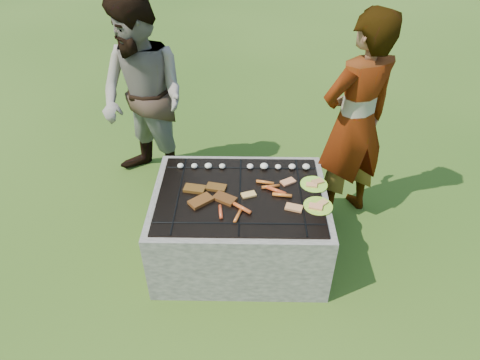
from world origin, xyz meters
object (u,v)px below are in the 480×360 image
Objects in this scene: plate_far at (314,184)px; bystander at (144,99)px; fire_pit at (240,226)px; plate_near at (318,206)px; cook at (355,123)px.

plate_far is 1.67m from bystander.
fire_pit is 4.87× the size of plate_near.
bystander is (-1.42, 0.83, 0.28)m from plate_far.
bystander reaches higher than plate_far.
plate_far is 0.91× the size of plate_near.
bystander is at bearing 142.78° from plate_near.
cook reaches higher than bystander.
fire_pit is 1.22m from cook.
cook reaches higher than fire_pit.
bystander is (-1.42, 1.08, 0.28)m from plate_near.
plate_far is 0.62m from cook.
cook is at bearing 50.79° from plate_far.
plate_near reaches higher than fire_pit.
plate_far reaches higher than fire_pit.
fire_pit is at bearing -12.51° from bystander.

